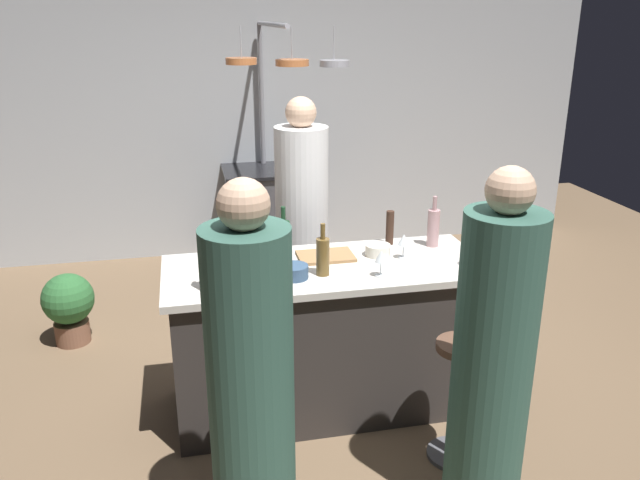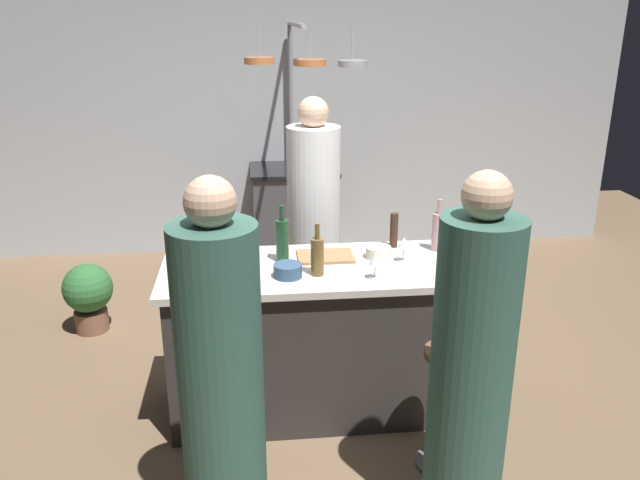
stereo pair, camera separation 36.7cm
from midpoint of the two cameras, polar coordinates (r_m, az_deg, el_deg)
name	(u,v)px [view 2 (the right image)]	position (r m, az deg, el deg)	size (l,w,h in m)	color
ground_plane	(323,403)	(3.99, 2.95, -14.44)	(9.00, 9.00, 0.00)	brown
back_wall	(290,117)	(6.21, -0.96, 10.95)	(6.40, 0.16, 2.60)	#B2B7BC
kitchen_island	(323,337)	(3.76, 3.07, -8.71)	(1.80, 0.72, 0.90)	#332D2B
stove_range	(294,214)	(6.01, -0.57, 2.30)	(0.80, 0.64, 0.89)	#47474C
chef	(314,230)	(4.46, 1.78, 0.84)	(0.36, 0.36, 1.72)	white
bar_stool_right	(447,403)	(3.41, 14.38, -14.04)	(0.28, 0.28, 0.68)	#4C4C51
guest_right	(471,375)	(2.90, 16.94, -11.53)	(0.35, 0.35, 1.67)	#33594C
bar_stool_left	(234,417)	(3.23, -4.40, -15.55)	(0.28, 0.28, 0.68)	#4C4C51
guest_left	(221,387)	(2.70, -4.90, -13.06)	(0.35, 0.35, 1.67)	#33594C
overhead_pot_rack	(299,88)	(5.19, 0.19, 13.42)	(0.86, 1.56, 2.17)	gray
potted_plant	(88,293)	(4.92, -18.00, -4.60)	(0.36, 0.36, 0.52)	brown
cutting_board	(325,256)	(3.68, 3.33, -1.52)	(0.32, 0.22, 0.02)	#997047
pepper_mill	(394,230)	(3.87, 9.32, 0.83)	(0.05, 0.05, 0.21)	#382319
wine_bottle_white	(200,262)	(3.29, -7.54, -2.00)	(0.07, 0.07, 0.33)	gray
wine_bottle_amber	(317,256)	(3.41, 2.84, -1.46)	(0.07, 0.07, 0.29)	brown
wine_bottle_red	(232,259)	(3.31, -4.78, -1.79)	(0.07, 0.07, 0.33)	#143319
wine_bottle_rose	(438,231)	(3.86, 13.19, 0.76)	(0.07, 0.07, 0.31)	#B78C8E
wine_bottle_green	(282,240)	(3.58, -0.47, -0.04)	(0.07, 0.07, 0.33)	#193D23
wine_glass_near_left_guest	(404,244)	(3.65, 10.37, -0.39)	(0.07, 0.07, 0.15)	silver
wine_glass_near_right_guest	(375,260)	(3.39, 8.06, -1.84)	(0.07, 0.07, 0.15)	silver
wine_glass_by_chef	(470,253)	(3.59, 16.10, -1.18)	(0.07, 0.07, 0.15)	silver
mixing_bowl_ceramic	(378,252)	(3.70, 8.06, -1.14)	(0.15, 0.15, 0.07)	silver
mixing_bowl_blue	(288,271)	(3.40, 0.19, -2.80)	(0.15, 0.15, 0.07)	#334C6B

